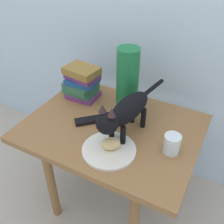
% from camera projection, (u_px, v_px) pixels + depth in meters
% --- Properties ---
extents(ground_plane, '(6.00, 6.00, 0.00)m').
position_uv_depth(ground_plane, '(112.00, 198.00, 1.55)').
color(ground_plane, '#B2A899').
extents(side_table, '(0.81, 0.62, 0.56)m').
position_uv_depth(side_table, '(112.00, 137.00, 1.26)').
color(side_table, olive).
rests_on(side_table, ground).
extents(plate, '(0.23, 0.23, 0.01)m').
position_uv_depth(plate, '(109.00, 150.00, 1.08)').
color(plate, silver).
rests_on(plate, side_table).
extents(bread_roll, '(0.10, 0.10, 0.05)m').
position_uv_depth(bread_roll, '(111.00, 144.00, 1.06)').
color(bread_roll, '#E0BC7A').
rests_on(bread_roll, plate).
extents(cat, '(0.14, 0.47, 0.23)m').
position_uv_depth(cat, '(125.00, 112.00, 1.09)').
color(cat, black).
rests_on(cat, side_table).
extents(book_stack, '(0.20, 0.15, 0.18)m').
position_uv_depth(book_stack, '(82.00, 83.00, 1.37)').
color(book_stack, '#72337A').
rests_on(book_stack, side_table).
extents(green_vase, '(0.11, 0.11, 0.33)m').
position_uv_depth(green_vase, '(127.00, 80.00, 1.24)').
color(green_vase, '#196B38').
rests_on(green_vase, side_table).
extents(candle_jar, '(0.07, 0.07, 0.08)m').
position_uv_depth(candle_jar, '(172.00, 145.00, 1.06)').
color(candle_jar, silver).
rests_on(candle_jar, side_table).
extents(tv_remote, '(0.14, 0.14, 0.02)m').
position_uv_depth(tv_remote, '(91.00, 120.00, 1.24)').
color(tv_remote, black).
rests_on(tv_remote, side_table).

